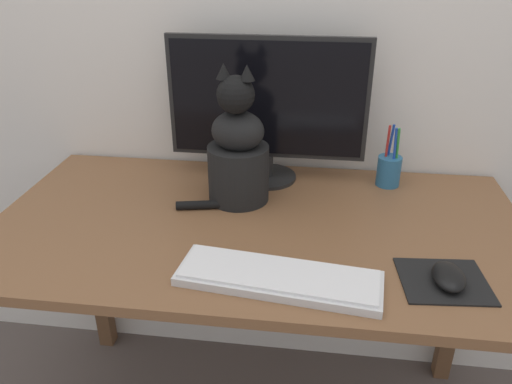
% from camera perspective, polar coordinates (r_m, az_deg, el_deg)
% --- Properties ---
extents(desk, '(1.31, 0.70, 0.76)m').
position_cam_1_polar(desk, '(1.29, 0.14, -7.45)').
color(desk, brown).
rests_on(desk, ground_plane).
extents(monitor, '(0.55, 0.17, 0.40)m').
position_cam_1_polar(monitor, '(1.38, 1.31, 9.84)').
color(monitor, black).
rests_on(monitor, desk).
extents(keyboard, '(0.43, 0.18, 0.02)m').
position_cam_1_polar(keyboard, '(1.02, 2.61, -9.73)').
color(keyboard, silver).
rests_on(keyboard, desk).
extents(mousepad_right, '(0.19, 0.17, 0.00)m').
position_cam_1_polar(mousepad_right, '(1.10, 20.64, -9.49)').
color(mousepad_right, black).
rests_on(mousepad_right, desk).
extents(computer_mouse_right, '(0.06, 0.10, 0.03)m').
position_cam_1_polar(computer_mouse_right, '(1.08, 21.15, -9.01)').
color(computer_mouse_right, black).
rests_on(computer_mouse_right, mousepad_right).
extents(cat, '(0.24, 0.18, 0.36)m').
position_cam_1_polar(cat, '(1.28, -2.12, 4.54)').
color(cat, black).
rests_on(cat, desk).
extents(pen_cup, '(0.07, 0.07, 0.17)m').
position_cam_1_polar(pen_cup, '(1.45, 14.95, 2.49)').
color(pen_cup, '#286089').
rests_on(pen_cup, desk).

